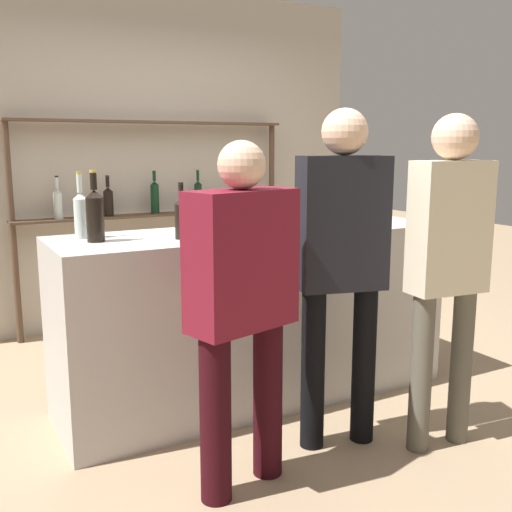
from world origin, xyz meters
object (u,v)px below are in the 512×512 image
(customer_left, at_px, (242,296))
(customer_right, at_px, (448,254))
(counter_bottle_1, at_px, (181,217))
(counter_bottle_0, at_px, (95,214))
(wine_glass, at_px, (417,206))
(customer_center, at_px, (342,253))
(cork_jar, at_px, (228,216))
(counter_bottle_2, at_px, (81,213))

(customer_left, relative_size, customer_right, 0.92)
(counter_bottle_1, distance_m, customer_left, 0.78)
(counter_bottle_0, height_order, customer_left, customer_left)
(wine_glass, bearing_deg, customer_center, -152.56)
(wine_glass, relative_size, cork_jar, 1.01)
(counter_bottle_2, relative_size, customer_right, 0.21)
(cork_jar, relative_size, customer_left, 0.09)
(counter_bottle_0, bearing_deg, customer_left, -64.89)
(counter_bottle_0, relative_size, counter_bottle_2, 1.04)
(customer_left, height_order, customer_center, customer_center)
(counter_bottle_1, relative_size, wine_glass, 2.05)
(counter_bottle_1, bearing_deg, counter_bottle_0, 163.70)
(counter_bottle_2, bearing_deg, wine_glass, -11.14)
(counter_bottle_2, bearing_deg, customer_right, -37.76)
(customer_left, xyz_separation_m, customer_center, (0.61, 0.12, 0.11))
(counter_bottle_1, relative_size, cork_jar, 2.08)
(customer_center, bearing_deg, counter_bottle_1, 58.83)
(counter_bottle_0, distance_m, counter_bottle_1, 0.44)
(wine_glass, bearing_deg, counter_bottle_0, 173.12)
(wine_glass, distance_m, customer_right, 0.93)
(customer_right, bearing_deg, counter_bottle_1, 56.13)
(cork_jar, bearing_deg, counter_bottle_0, -169.98)
(counter_bottle_0, height_order, counter_bottle_1, counter_bottle_0)
(wine_glass, height_order, customer_center, customer_center)
(wine_glass, height_order, cork_jar, wine_glass)
(counter_bottle_1, relative_size, customer_center, 0.18)
(counter_bottle_1, height_order, customer_center, customer_center)
(counter_bottle_0, relative_size, cork_jar, 2.54)
(wine_glass, distance_m, cork_jar, 1.21)
(counter_bottle_1, bearing_deg, customer_right, -40.24)
(customer_left, height_order, customer_right, customer_right)
(counter_bottle_2, height_order, wine_glass, counter_bottle_2)
(counter_bottle_0, distance_m, cork_jar, 0.83)
(customer_center, bearing_deg, customer_right, -106.30)
(counter_bottle_2, height_order, customer_left, customer_left)
(counter_bottle_1, xyz_separation_m, wine_glass, (1.54, -0.11, -0.01))
(counter_bottle_2, xyz_separation_m, wine_glass, (2.00, -0.39, -0.02))
(counter_bottle_0, relative_size, wine_glass, 2.50)
(cork_jar, xyz_separation_m, customer_left, (-0.42, -1.00, -0.21))
(cork_jar, distance_m, customer_center, 0.90)
(wine_glass, distance_m, customer_left, 1.70)
(counter_bottle_2, distance_m, customer_center, 1.38)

